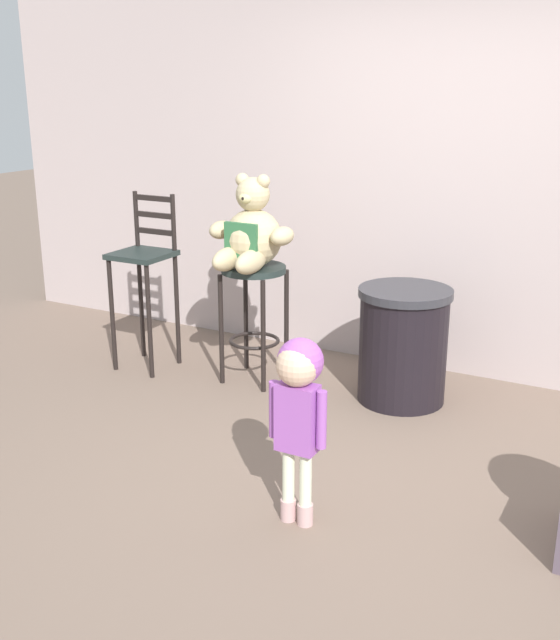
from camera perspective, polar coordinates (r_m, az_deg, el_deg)
The scene contains 7 objects.
ground_plane at distance 3.98m, azimuth 6.28°, elevation -11.81°, with size 24.00×24.00×0.00m, color #746052.
building_wall at distance 5.26m, azimuth 14.69°, elevation 12.25°, with size 7.69×0.30×3.02m, color #B4A2A0.
bar_stool_with_teddy at distance 5.03m, azimuth -1.95°, elevation 1.61°, with size 0.42×0.42×0.78m.
teddy_bear at distance 4.90m, azimuth -2.18°, elevation 6.37°, with size 0.58×0.52×0.59m.
child_walking at distance 3.35m, azimuth 1.38°, elevation -5.38°, with size 0.28×0.22×0.88m.
trash_bin at distance 4.82m, azimuth 9.12°, elevation -1.83°, with size 0.58×0.58×0.73m.
bar_chair_empty at distance 5.33m, azimuth -9.99°, elevation 3.81°, with size 0.37×0.37×1.20m.
Camera 1 is at (1.26, -3.24, 1.94)m, focal length 43.09 mm.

